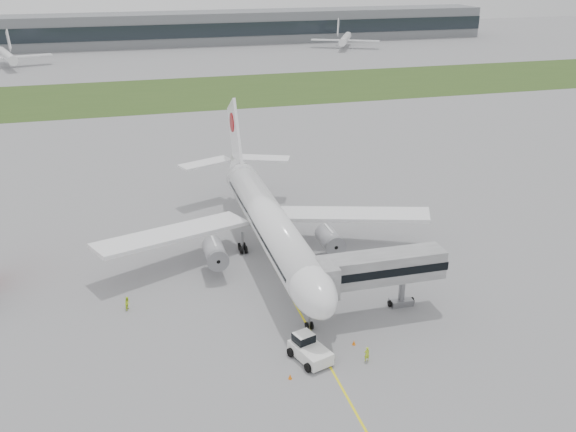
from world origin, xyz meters
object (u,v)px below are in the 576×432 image
object	(u,v)px
airliner	(267,219)
ground_crew_near	(367,354)
jet_bridge	(372,270)
pushback_tug	(309,349)

from	to	relation	value
airliner	ground_crew_near	distance (m)	28.01
jet_bridge	airliner	bearing A→B (deg)	113.90
pushback_tug	ground_crew_near	world-z (taller)	pushback_tug
airliner	pushback_tug	distance (m)	25.60
jet_bridge	ground_crew_near	bearing A→B (deg)	-113.57
jet_bridge	ground_crew_near	size ratio (longest dim) A/B	9.94
airliner	pushback_tug	bearing A→B (deg)	-93.85
airliner	jet_bridge	xyz separation A→B (m)	(8.01, -18.31, 0.05)
pushback_tug	jet_bridge	xyz separation A→B (m)	(9.70, 6.83, 4.58)
airliner	jet_bridge	distance (m)	19.98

